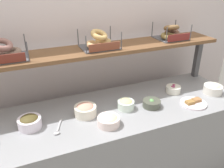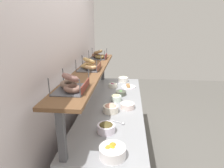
# 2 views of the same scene
# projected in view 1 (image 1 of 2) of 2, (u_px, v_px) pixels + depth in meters

# --- Properties ---
(back_wall) EXTENTS (3.39, 0.06, 2.40)m
(back_wall) POSITION_uv_depth(u_px,v_px,m) (91.00, 48.00, 2.16)
(back_wall) COLOR silver
(back_wall) RESTS_ON ground_plane
(deli_counter) EXTENTS (2.19, 0.70, 0.85)m
(deli_counter) POSITION_uv_depth(u_px,v_px,m) (113.00, 150.00, 2.05)
(deli_counter) COLOR gray
(deli_counter) RESTS_ON ground_plane
(shelf_riser_right) EXTENTS (0.05, 0.05, 0.40)m
(shelf_riser_right) POSITION_uv_depth(u_px,v_px,m) (197.00, 58.00, 2.36)
(shelf_riser_right) COLOR #4C4C51
(shelf_riser_right) RESTS_ON deli_counter
(upper_shelf) EXTENTS (2.15, 0.32, 0.03)m
(upper_shelf) POSITION_uv_depth(u_px,v_px,m) (101.00, 50.00, 1.90)
(upper_shelf) COLOR brown
(upper_shelf) RESTS_ON shelf_riser_left
(bowl_chocolate_spread) EXTENTS (0.16, 0.16, 0.09)m
(bowl_chocolate_spread) POSITION_uv_depth(u_px,v_px,m) (30.00, 122.00, 1.63)
(bowl_chocolate_spread) COLOR white
(bowl_chocolate_spread) RESTS_ON deli_counter
(bowl_potato_salad) EXTENTS (0.16, 0.16, 0.08)m
(bowl_potato_salad) POSITION_uv_depth(u_px,v_px,m) (109.00, 120.00, 1.66)
(bowl_potato_salad) COLOR silver
(bowl_potato_salad) RESTS_ON deli_counter
(bowl_scallion_spread) EXTENTS (0.16, 0.16, 0.09)m
(bowl_scallion_spread) POSITION_uv_depth(u_px,v_px,m) (213.00, 88.00, 2.09)
(bowl_scallion_spread) COLOR white
(bowl_scallion_spread) RESTS_ON deli_counter
(bowl_lox_spread) EXTENTS (0.17, 0.17, 0.10)m
(bowl_lox_spread) POSITION_uv_depth(u_px,v_px,m) (85.00, 110.00, 1.77)
(bowl_lox_spread) COLOR white
(bowl_lox_spread) RESTS_ON deli_counter
(bowl_veggie_mix) EXTENTS (0.14, 0.14, 0.07)m
(bowl_veggie_mix) POSITION_uv_depth(u_px,v_px,m) (152.00, 103.00, 1.89)
(bowl_veggie_mix) COLOR #4B4F43
(bowl_veggie_mix) RESTS_ON deli_counter
(bowl_beet_salad) EXTENTS (0.13, 0.13, 0.07)m
(bowl_beet_salad) POSITION_uv_depth(u_px,v_px,m) (173.00, 89.00, 2.11)
(bowl_beet_salad) COLOR white
(bowl_beet_salad) RESTS_ON deli_counter
(bowl_egg_salad) EXTENTS (0.13, 0.13, 0.09)m
(bowl_egg_salad) POSITION_uv_depth(u_px,v_px,m) (126.00, 104.00, 1.85)
(bowl_egg_salad) COLOR white
(bowl_egg_salad) RESTS_ON deli_counter
(serving_plate_white) EXTENTS (0.21, 0.21, 0.04)m
(serving_plate_white) POSITION_uv_depth(u_px,v_px,m) (193.00, 103.00, 1.93)
(serving_plate_white) COLOR white
(serving_plate_white) RESTS_ON deli_counter
(serving_spoon_near_plate) EXTENTS (0.09, 0.17, 0.01)m
(serving_spoon_near_plate) POSITION_uv_depth(u_px,v_px,m) (58.00, 130.00, 1.61)
(serving_spoon_near_plate) COLOR #B7B7BC
(serving_spoon_near_plate) RESTS_ON deli_counter
(bagel_basket_poppy) EXTENTS (0.32, 0.25, 0.15)m
(bagel_basket_poppy) POSITION_uv_depth(u_px,v_px,m) (4.00, 53.00, 1.63)
(bagel_basket_poppy) COLOR #4C4C51
(bagel_basket_poppy) RESTS_ON upper_shelf
(bagel_basket_sesame) EXTENTS (0.30, 0.25, 0.15)m
(bagel_basket_sesame) POSITION_uv_depth(u_px,v_px,m) (99.00, 42.00, 1.88)
(bagel_basket_sesame) COLOR #4C4C51
(bagel_basket_sesame) RESTS_ON upper_shelf
(bagel_basket_cinnamon_raisin) EXTENTS (0.27, 0.25, 0.14)m
(bagel_basket_cinnamon_raisin) POSITION_uv_depth(u_px,v_px,m) (171.00, 33.00, 2.12)
(bagel_basket_cinnamon_raisin) COLOR #4C4C51
(bagel_basket_cinnamon_raisin) RESTS_ON upper_shelf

